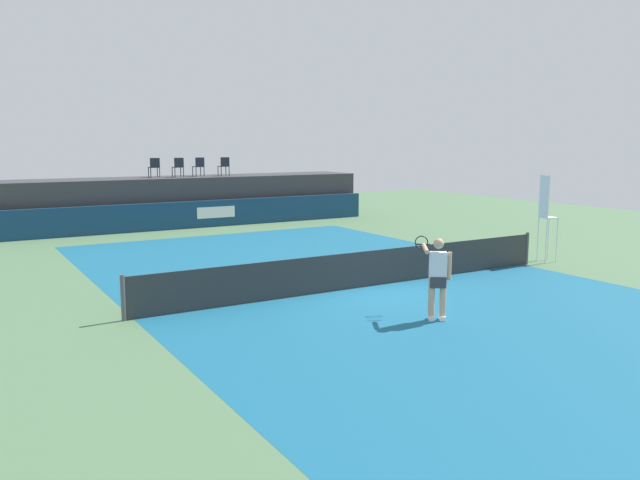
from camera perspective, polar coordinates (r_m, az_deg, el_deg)
The scene contains 13 objects.
ground_plane at distance 19.16m, azimuth -1.20°, elevation -2.54°, with size 48.00×48.00×0.00m, color #4C704C.
court_inner at distance 16.68m, azimuth 3.93°, elevation -4.25°, with size 12.00×22.00×0.00m, color #16597A.
sponsor_wall at distance 28.57m, azimuth -11.68°, elevation 2.24°, with size 18.00×0.22×1.20m.
spectator_platform at distance 30.22m, azimuth -12.85°, elevation 3.50°, with size 18.00×2.80×2.20m, color #38383D.
spectator_chair_far_left at distance 29.79m, azimuth -14.75°, elevation 6.43°, with size 0.45×0.45×0.89m.
spectator_chair_left at distance 29.86m, azimuth -12.69°, elevation 6.51°, with size 0.44×0.44×0.89m.
spectator_chair_center at distance 30.32m, azimuth -10.89°, elevation 6.60°, with size 0.46×0.46×0.89m.
spectator_chair_right at distance 30.62m, azimuth -8.67°, elevation 6.67°, with size 0.44×0.44×0.89m.
umpire_chair at distance 21.19m, azimuth 19.74°, elevation 2.38°, with size 0.52×0.52×2.76m.
tennis_net at distance 16.58m, azimuth 3.94°, elevation -2.66°, with size 12.40×0.02×0.95m, color #2D2D2D.
net_post_near at distance 14.07m, azimuth -17.37°, elevation -5.01°, with size 0.10×0.10×1.00m, color #4C4C51.
net_post_far at distance 20.69m, azimuth 18.20°, elevation -0.72°, with size 0.10×0.10×1.00m, color #4C4C51.
tennis_player at distance 13.63m, azimuth 10.55°, elevation -3.20°, with size 0.72×1.25×1.77m.
Camera 1 is at (-9.29, -13.33, 3.75)m, focal length 35.41 mm.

